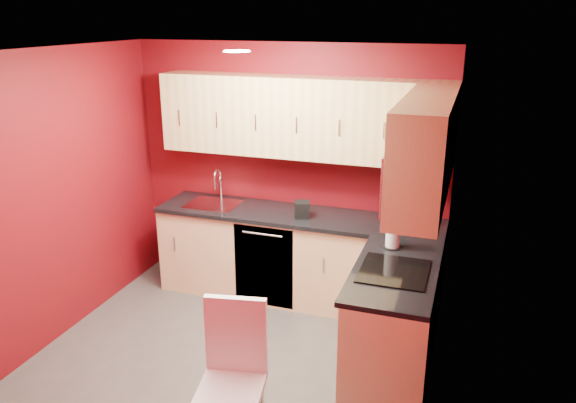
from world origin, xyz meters
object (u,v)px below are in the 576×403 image
Objects in this scene: sink at (214,200)px; microwave at (417,177)px; dining_chair at (231,382)px; paper_towel at (393,232)px; napkin_holder at (302,209)px; coffee_maker at (398,213)px.

microwave is at bearing -25.60° from sink.
sink is (-2.09, 1.00, -0.72)m from microwave.
dining_chair is (-0.96, -1.12, -1.15)m from microwave.
sink is at bearing 164.05° from paper_towel.
sink is at bearing 107.26° from dining_chair.
napkin_holder is at bearing 153.78° from paper_towel.
sink reaches higher than coffee_maker.
coffee_maker is 0.44m from paper_towel.
coffee_maker is at bearing 59.21° from dining_chair.
coffee_maker is 2.23m from dining_chair.
paper_towel is at bearing -106.87° from coffee_maker.
dining_chair is at bearing -62.00° from sink.
sink reaches higher than dining_chair.
paper_towel is 0.27× the size of dining_chair.
sink is 3.40× the size of napkin_holder.
dining_chair is (-0.77, -1.58, -0.54)m from paper_towel.
microwave is at bearing -96.29° from coffee_maker.
coffee_maker is (-0.22, 0.90, -0.60)m from microwave.
sink is 1.88m from coffee_maker.
coffee_maker reaches higher than paper_towel.
napkin_holder reaches higher than dining_chair.
microwave reaches higher than paper_towel.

